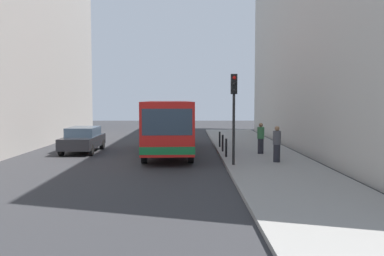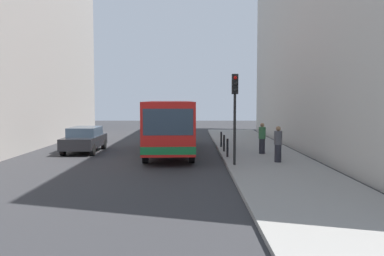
{
  "view_description": "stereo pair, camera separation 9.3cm",
  "coord_description": "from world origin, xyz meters",
  "px_view_note": "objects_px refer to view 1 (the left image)",
  "views": [
    {
      "loc": [
        1.53,
        -20.27,
        3.1
      ],
      "look_at": [
        1.69,
        1.42,
        1.59
      ],
      "focal_mm": 38.14,
      "sensor_mm": 36.0,
      "label": 1
    },
    {
      "loc": [
        1.62,
        -20.27,
        3.1
      ],
      "look_at": [
        1.69,
        1.42,
        1.59
      ],
      "focal_mm": 38.14,
      "sensor_mm": 36.0,
      "label": 2
    }
  ],
  "objects_px": {
    "bollard_near": "(226,148)",
    "pedestrian_mid_sidewalk": "(261,138)",
    "bus": "(168,123)",
    "bollard_far": "(220,139)",
    "car_beside_bus": "(83,139)",
    "bollard_mid": "(223,143)",
    "traffic_light": "(234,102)",
    "pedestrian_near_signal": "(277,144)"
  },
  "relations": [
    {
      "from": "bollard_near",
      "to": "pedestrian_mid_sidewalk",
      "type": "bearing_deg",
      "value": 32.56
    },
    {
      "from": "bus",
      "to": "bollard_far",
      "type": "xyz_separation_m",
      "value": [
        3.17,
        1.56,
        -1.1
      ]
    },
    {
      "from": "bollard_far",
      "to": "car_beside_bus",
      "type": "bearing_deg",
      "value": -170.37
    },
    {
      "from": "bollard_mid",
      "to": "pedestrian_mid_sidewalk",
      "type": "height_order",
      "value": "pedestrian_mid_sidewalk"
    },
    {
      "from": "car_beside_bus",
      "to": "pedestrian_mid_sidewalk",
      "type": "distance_m",
      "value": 10.35
    },
    {
      "from": "traffic_light",
      "to": "pedestrian_mid_sidewalk",
      "type": "xyz_separation_m",
      "value": [
        1.9,
        3.79,
        -2.02
      ]
    },
    {
      "from": "traffic_light",
      "to": "bollard_mid",
      "type": "bearing_deg",
      "value": 91.2
    },
    {
      "from": "bollard_near",
      "to": "bollard_mid",
      "type": "bearing_deg",
      "value": 90.0
    },
    {
      "from": "bus",
      "to": "traffic_light",
      "type": "height_order",
      "value": "traffic_light"
    },
    {
      "from": "bus",
      "to": "bollard_far",
      "type": "bearing_deg",
      "value": -156.44
    },
    {
      "from": "traffic_light",
      "to": "bollard_far",
      "type": "xyz_separation_m",
      "value": [
        -0.1,
        7.0,
        -2.38
      ]
    },
    {
      "from": "traffic_light",
      "to": "pedestrian_mid_sidewalk",
      "type": "distance_m",
      "value": 4.7
    },
    {
      "from": "bollard_mid",
      "to": "pedestrian_mid_sidewalk",
      "type": "xyz_separation_m",
      "value": [
        2.0,
        -0.97,
        0.36
      ]
    },
    {
      "from": "traffic_light",
      "to": "pedestrian_near_signal",
      "type": "relative_size",
      "value": 2.4
    },
    {
      "from": "bollard_mid",
      "to": "bollard_far",
      "type": "xyz_separation_m",
      "value": [
        0.0,
        2.24,
        0.0
      ]
    },
    {
      "from": "traffic_light",
      "to": "bollard_near",
      "type": "xyz_separation_m",
      "value": [
        -0.1,
        2.52,
        -2.38
      ]
    },
    {
      "from": "pedestrian_near_signal",
      "to": "bollard_mid",
      "type": "bearing_deg",
      "value": 24.33
    },
    {
      "from": "bus",
      "to": "bollard_near",
      "type": "relative_size",
      "value": 11.71
    },
    {
      "from": "bollard_near",
      "to": "bollard_far",
      "type": "height_order",
      "value": "same"
    },
    {
      "from": "bollard_near",
      "to": "bollard_far",
      "type": "distance_m",
      "value": 4.49
    },
    {
      "from": "car_beside_bus",
      "to": "pedestrian_near_signal",
      "type": "xyz_separation_m",
      "value": [
        10.42,
        -4.84,
        0.22
      ]
    },
    {
      "from": "bollard_mid",
      "to": "bollard_far",
      "type": "relative_size",
      "value": 1.0
    },
    {
      "from": "bollard_near",
      "to": "pedestrian_near_signal",
      "type": "xyz_separation_m",
      "value": [
        2.24,
        -1.74,
        0.38
      ]
    },
    {
      "from": "car_beside_bus",
      "to": "traffic_light",
      "type": "bearing_deg",
      "value": 145.49
    },
    {
      "from": "bollard_far",
      "to": "pedestrian_mid_sidewalk",
      "type": "relative_size",
      "value": 0.56
    },
    {
      "from": "bollard_near",
      "to": "bollard_mid",
      "type": "distance_m",
      "value": 2.24
    },
    {
      "from": "bollard_mid",
      "to": "traffic_light",
      "type": "bearing_deg",
      "value": -88.8
    },
    {
      "from": "bollard_mid",
      "to": "pedestrian_near_signal",
      "type": "distance_m",
      "value": 4.58
    },
    {
      "from": "traffic_light",
      "to": "bollard_near",
      "type": "height_order",
      "value": "traffic_light"
    },
    {
      "from": "bollard_far",
      "to": "pedestrian_near_signal",
      "type": "height_order",
      "value": "pedestrian_near_signal"
    },
    {
      "from": "car_beside_bus",
      "to": "bollard_far",
      "type": "xyz_separation_m",
      "value": [
        8.18,
        1.39,
        -0.16
      ]
    },
    {
      "from": "pedestrian_mid_sidewalk",
      "to": "bollard_far",
      "type": "bearing_deg",
      "value": 80.02
    },
    {
      "from": "bollard_near",
      "to": "bollard_far",
      "type": "relative_size",
      "value": 1.0
    },
    {
      "from": "traffic_light",
      "to": "bollard_mid",
      "type": "xyz_separation_m",
      "value": [
        -0.1,
        4.76,
        -2.38
      ]
    },
    {
      "from": "car_beside_bus",
      "to": "bollard_far",
      "type": "distance_m",
      "value": 8.3
    },
    {
      "from": "car_beside_bus",
      "to": "bollard_far",
      "type": "relative_size",
      "value": 4.64
    },
    {
      "from": "pedestrian_mid_sidewalk",
      "to": "pedestrian_near_signal",
      "type": "bearing_deg",
      "value": -127.49
    },
    {
      "from": "car_beside_bus",
      "to": "pedestrian_near_signal",
      "type": "distance_m",
      "value": 11.49
    },
    {
      "from": "traffic_light",
      "to": "pedestrian_mid_sidewalk",
      "type": "height_order",
      "value": "traffic_light"
    },
    {
      "from": "traffic_light",
      "to": "pedestrian_near_signal",
      "type": "xyz_separation_m",
      "value": [
        2.14,
        0.78,
        -2.0
      ]
    },
    {
      "from": "bollard_mid",
      "to": "bollard_near",
      "type": "bearing_deg",
      "value": -90.0
    },
    {
      "from": "car_beside_bus",
      "to": "bollard_near",
      "type": "distance_m",
      "value": 8.75
    }
  ]
}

